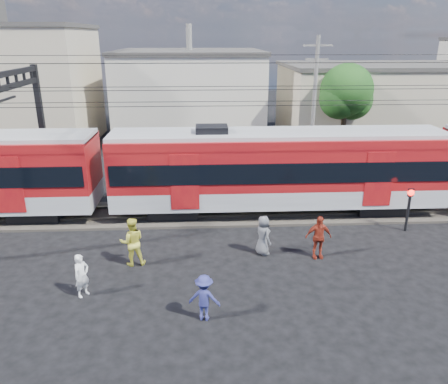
{
  "coord_description": "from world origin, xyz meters",
  "views": [
    {
      "loc": [
        -1.03,
        -12.25,
        8.46
      ],
      "look_at": [
        -0.15,
        5.0,
        2.25
      ],
      "focal_mm": 35.0,
      "sensor_mm": 36.0,
      "label": 1
    }
  ],
  "objects_px": {
    "commuter_train": "(282,167)",
    "pedestrian_a": "(82,275)",
    "pedestrian_c": "(204,298)",
    "crossing_signal": "(409,202)"
  },
  "relations": [
    {
      "from": "pedestrian_a",
      "to": "crossing_signal",
      "type": "relative_size",
      "value": 0.76
    },
    {
      "from": "commuter_train",
      "to": "pedestrian_c",
      "type": "relative_size",
      "value": 32.54
    },
    {
      "from": "commuter_train",
      "to": "pedestrian_c",
      "type": "height_order",
      "value": "commuter_train"
    },
    {
      "from": "pedestrian_a",
      "to": "pedestrian_c",
      "type": "relative_size",
      "value": 1.0
    },
    {
      "from": "commuter_train",
      "to": "pedestrian_c",
      "type": "distance_m",
      "value": 9.56
    },
    {
      "from": "pedestrian_c",
      "to": "crossing_signal",
      "type": "distance_m",
      "value": 11.16
    },
    {
      "from": "pedestrian_c",
      "to": "crossing_signal",
      "type": "height_order",
      "value": "crossing_signal"
    },
    {
      "from": "crossing_signal",
      "to": "pedestrian_a",
      "type": "bearing_deg",
      "value": -161.01
    },
    {
      "from": "commuter_train",
      "to": "pedestrian_a",
      "type": "xyz_separation_m",
      "value": [
        -8.04,
        -7.04,
        -1.63
      ]
    },
    {
      "from": "pedestrian_a",
      "to": "pedestrian_c",
      "type": "distance_m",
      "value": 4.43
    }
  ]
}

